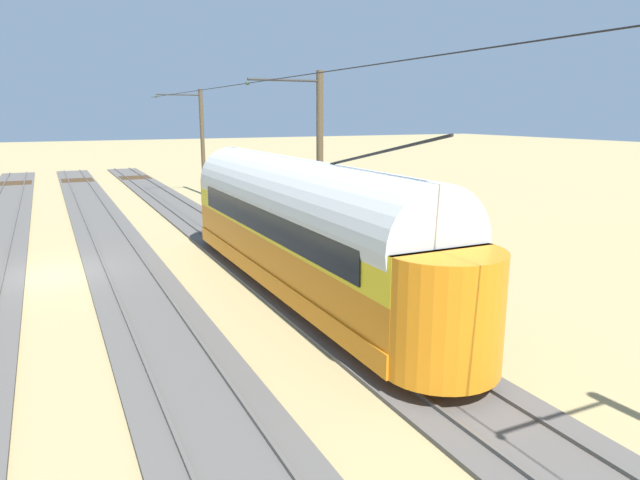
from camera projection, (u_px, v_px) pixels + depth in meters
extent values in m
plane|color=tan|center=(56.00, 275.00, 20.21)|extent=(220.00, 220.00, 0.00)
cube|color=#56514C|center=(245.00, 253.00, 23.22)|extent=(2.80, 80.00, 0.10)
cube|color=#59544C|center=(228.00, 253.00, 22.89)|extent=(0.07, 80.00, 0.08)
cube|color=#59544C|center=(262.00, 249.00, 23.50)|extent=(0.07, 80.00, 0.08)
cube|color=#47331E|center=(133.00, 176.00, 51.32)|extent=(2.50, 0.24, 0.08)
cube|color=#47331E|center=(134.00, 177.00, 50.75)|extent=(2.50, 0.24, 0.08)
cube|color=#47331E|center=(135.00, 178.00, 50.18)|extent=(2.50, 0.24, 0.08)
cube|color=#47331E|center=(136.00, 178.00, 49.61)|extent=(2.50, 0.24, 0.08)
cube|color=#47331E|center=(137.00, 179.00, 49.03)|extent=(2.50, 0.24, 0.08)
cube|color=#56514C|center=(125.00, 267.00, 21.21)|extent=(2.80, 80.00, 0.10)
cube|color=#59544C|center=(104.00, 266.00, 20.88)|extent=(0.07, 80.00, 0.08)
cube|color=#59544C|center=(144.00, 262.00, 21.49)|extent=(0.07, 80.00, 0.08)
cube|color=#47331E|center=(77.00, 179.00, 49.31)|extent=(2.50, 0.24, 0.08)
cube|color=#47331E|center=(77.00, 180.00, 48.74)|extent=(2.50, 0.24, 0.08)
cube|color=#47331E|center=(77.00, 180.00, 48.17)|extent=(2.50, 0.24, 0.08)
cube|color=#47331E|center=(78.00, 181.00, 47.59)|extent=(2.50, 0.24, 0.08)
cube|color=#47331E|center=(78.00, 182.00, 47.02)|extent=(2.50, 0.24, 0.08)
cube|color=#59544C|center=(3.00, 277.00, 19.48)|extent=(0.07, 80.00, 0.08)
cube|color=#47331E|center=(15.00, 182.00, 47.30)|extent=(2.50, 0.24, 0.08)
cube|color=#47331E|center=(15.00, 182.00, 46.73)|extent=(2.50, 0.24, 0.08)
cube|color=#47331E|center=(15.00, 183.00, 46.15)|extent=(2.50, 0.24, 0.08)
cube|color=#47331E|center=(14.00, 184.00, 45.58)|extent=(2.50, 0.24, 0.08)
cube|color=#47331E|center=(14.00, 185.00, 45.01)|extent=(2.50, 0.24, 0.08)
cube|color=orange|center=(300.00, 271.00, 18.18)|extent=(2.65, 14.52, 0.55)
cube|color=orange|center=(300.00, 249.00, 18.01)|extent=(2.55, 14.52, 0.95)
cube|color=yellow|center=(299.00, 218.00, 17.79)|extent=(2.55, 14.52, 1.05)
cylinder|color=silver|center=(299.00, 201.00, 17.68)|extent=(2.65, 14.23, 2.65)
cylinder|color=orange|center=(232.00, 208.00, 24.29)|extent=(2.55, 2.55, 2.55)
cylinder|color=orange|center=(441.00, 310.00, 11.63)|extent=(2.55, 2.55, 2.55)
cube|color=black|center=(224.00, 181.00, 25.07)|extent=(1.63, 0.08, 0.36)
cube|color=black|center=(224.00, 188.00, 25.17)|extent=(1.73, 0.06, 0.80)
cube|color=black|center=(336.00, 215.00, 18.34)|extent=(0.04, 12.19, 0.80)
cube|color=black|center=(261.00, 221.00, 17.24)|extent=(0.04, 12.19, 0.80)
cylinder|color=silver|center=(224.00, 209.00, 25.45)|extent=(0.24, 0.06, 0.24)
cube|color=gray|center=(225.00, 229.00, 25.60)|extent=(1.94, 0.12, 0.20)
cylinder|color=black|center=(381.00, 152.00, 13.13)|extent=(0.07, 5.13, 1.02)
cylinder|color=black|center=(269.00, 244.00, 22.59)|extent=(0.10, 0.76, 0.76)
cylinder|color=black|center=(235.00, 248.00, 21.98)|extent=(0.10, 0.76, 0.76)
cylinder|color=black|center=(399.00, 318.00, 14.43)|extent=(0.10, 0.76, 0.76)
cylinder|color=black|center=(350.00, 327.00, 13.82)|extent=(0.10, 0.76, 0.76)
cylinder|color=#4C3D28|center=(203.00, 143.00, 39.47)|extent=(0.28, 0.28, 7.31)
cylinder|color=#2D2D2D|center=(179.00, 95.00, 38.13)|extent=(2.98, 0.10, 0.10)
sphere|color=#334733|center=(156.00, 97.00, 37.53)|extent=(0.16, 0.16, 0.16)
cylinder|color=#4C3D28|center=(320.00, 164.00, 22.92)|extent=(0.28, 0.28, 7.31)
cylinder|color=#2D2D2D|center=(285.00, 80.00, 21.57)|extent=(2.98, 0.10, 0.10)
sphere|color=#334733|center=(248.00, 83.00, 20.97)|extent=(0.16, 0.16, 0.16)
cylinder|color=black|center=(248.00, 83.00, 20.97)|extent=(0.03, 41.68, 0.03)
cylinder|color=black|center=(179.00, 95.00, 38.13)|extent=(2.98, 0.02, 0.02)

